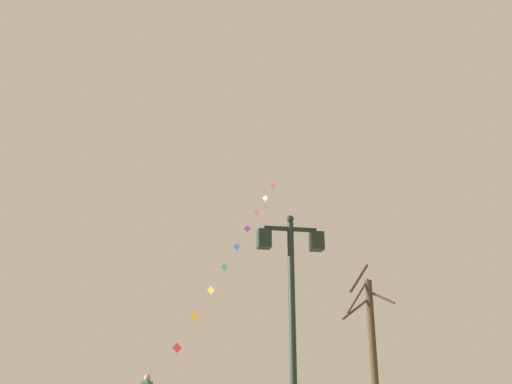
{
  "coord_description": "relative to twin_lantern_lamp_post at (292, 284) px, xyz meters",
  "views": [
    {
      "loc": [
        -1.28,
        -2.88,
        1.5
      ],
      "look_at": [
        2.09,
        14.79,
        7.83
      ],
      "focal_mm": 37.73,
      "sensor_mm": 36.0,
      "label": 1
    }
  ],
  "objects": [
    {
      "name": "bare_tree",
      "position": [
        4.13,
        5.89,
        -0.86
      ],
      "size": [
        1.77,
        0.93,
        5.2
      ],
      "color": "#4C3826",
      "rests_on": "ground_plane"
    },
    {
      "name": "kite_train",
      "position": [
        0.9,
        16.08,
        3.99
      ],
      "size": [
        7.97,
        12.42,
        14.0
      ],
      "color": "brown",
      "rests_on": "ground_plane"
    },
    {
      "name": "twin_lantern_lamp_post",
      "position": [
        0.0,
        0.0,
        0.0
      ],
      "size": [
        1.45,
        0.28,
        4.92
      ],
      "color": "#1E2D23",
      "rests_on": "ground_plane"
    }
  ]
}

